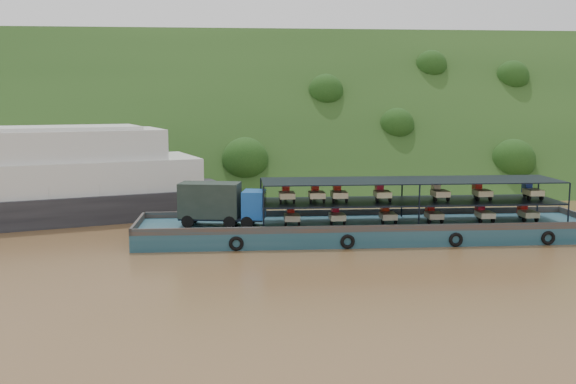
{
  "coord_description": "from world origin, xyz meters",
  "views": [
    {
      "loc": [
        -6.2,
        -48.64,
        10.69
      ],
      "look_at": [
        -2.0,
        3.0,
        3.2
      ],
      "focal_mm": 40.0,
      "sensor_mm": 36.0,
      "label": 1
    }
  ],
  "objects": [
    {
      "name": "ground",
      "position": [
        0.0,
        0.0,
        0.0
      ],
      "size": [
        160.0,
        160.0,
        0.0
      ],
      "primitive_type": "plane",
      "color": "brown",
      "rests_on": "ground"
    },
    {
      "name": "cargo_barge",
      "position": [
        2.97,
        -0.47,
        1.12
      ],
      "size": [
        35.0,
        7.18,
        4.54
      ],
      "color": "#163F4D",
      "rests_on": "ground"
    },
    {
      "name": "hillside",
      "position": [
        0.0,
        36.0,
        0.0
      ],
      "size": [
        140.0,
        39.6,
        39.6
      ],
      "primitive_type": "cube",
      "rotation": [
        0.79,
        0.0,
        0.0
      ],
      "color": "#193312",
      "rests_on": "ground"
    }
  ]
}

